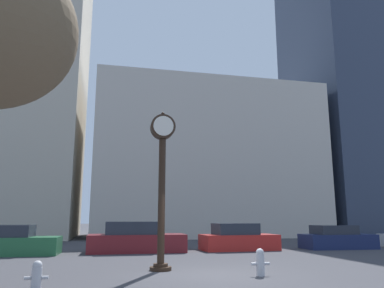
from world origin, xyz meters
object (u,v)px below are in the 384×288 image
(car_maroon, at_px, (136,239))
(fire_hydrant_near, at_px, (260,262))
(car_green, at_px, (7,242))
(car_navy, at_px, (337,239))
(car_red, at_px, (238,239))
(street_clock, at_px, (162,172))
(fire_hydrant_far, at_px, (37,275))

(car_maroon, distance_m, fire_hydrant_near, 9.11)
(car_green, distance_m, car_navy, 16.97)
(car_green, xyz_separation_m, car_red, (11.29, 0.38, 0.01))
(car_maroon, relative_size, fire_hydrant_near, 6.12)
(car_red, relative_size, fire_hydrant_near, 5.14)
(street_clock, xyz_separation_m, car_red, (5.07, 6.84, -2.63))
(car_maroon, xyz_separation_m, car_red, (5.40, 0.06, -0.04))
(car_red, bearing_deg, car_maroon, 178.51)
(street_clock, distance_m, car_navy, 12.85)
(car_red, bearing_deg, fire_hydrant_far, -133.11)
(car_maroon, bearing_deg, car_green, -175.89)
(street_clock, bearing_deg, car_green, 133.91)
(car_navy, bearing_deg, street_clock, -146.71)
(car_maroon, height_order, car_navy, car_maroon)
(car_green, bearing_deg, fire_hydrant_near, -40.61)
(car_maroon, bearing_deg, street_clock, -86.21)
(street_clock, distance_m, fire_hydrant_far, 5.22)
(car_maroon, distance_m, car_navy, 11.09)
(car_maroon, distance_m, car_red, 5.40)
(street_clock, xyz_separation_m, fire_hydrant_near, (2.73, -1.79, -2.81))
(car_maroon, bearing_deg, fire_hydrant_far, -106.39)
(car_red, bearing_deg, street_clock, -128.61)
(car_navy, bearing_deg, fire_hydrant_near, -131.90)
(car_navy, distance_m, fire_hydrant_far, 16.90)
(car_red, distance_m, fire_hydrant_far, 12.80)
(car_green, xyz_separation_m, car_navy, (16.97, 0.06, -0.04))
(car_green, bearing_deg, car_maroon, 5.21)
(street_clock, height_order, fire_hydrant_far, street_clock)
(street_clock, xyz_separation_m, car_green, (-6.22, 6.46, -2.64))
(street_clock, bearing_deg, fire_hydrant_far, -139.85)
(car_maroon, relative_size, car_navy, 1.21)
(fire_hydrant_near, distance_m, fire_hydrant_far, 6.15)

